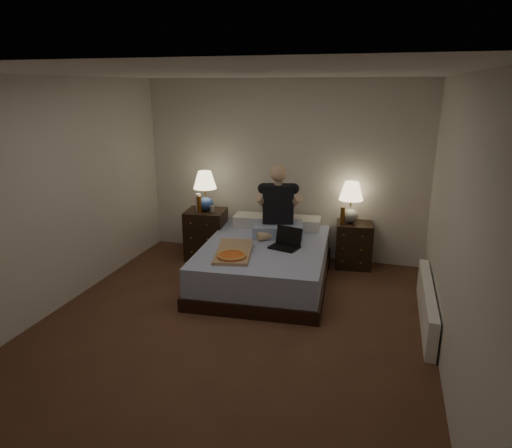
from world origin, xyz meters
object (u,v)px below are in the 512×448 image
(water_bottle, at_px, (199,203))
(beer_bottle_right, at_px, (343,216))
(nightstand_right, at_px, (354,245))
(lamp_left, at_px, (205,191))
(nightstand_left, at_px, (206,234))
(soda_can, at_px, (212,209))
(pizza_box, at_px, (232,256))
(beer_bottle_left, at_px, (199,204))
(person, at_px, (278,201))
(radiator, at_px, (427,304))
(bed, at_px, (265,263))
(lamp_right, at_px, (351,203))
(laptop, at_px, (284,239))

(water_bottle, relative_size, beer_bottle_right, 1.09)
(nightstand_right, distance_m, lamp_left, 2.18)
(nightstand_left, xyz_separation_m, soda_can, (0.14, -0.09, 0.40))
(water_bottle, xyz_separation_m, pizza_box, (0.88, -1.14, -0.29))
(pizza_box, bearing_deg, lamp_left, 111.93)
(lamp_left, relative_size, pizza_box, 0.74)
(water_bottle, xyz_separation_m, beer_bottle_left, (0.03, -0.05, -0.01))
(person, bearing_deg, pizza_box, -119.78)
(lamp_left, relative_size, beer_bottle_right, 2.43)
(soda_can, xyz_separation_m, beer_bottle_right, (1.77, 0.25, -0.02))
(person, xyz_separation_m, radiator, (1.84, -0.94, -0.76))
(pizza_box, bearing_deg, nightstand_right, 37.37)
(water_bottle, bearing_deg, bed, -25.84)
(water_bottle, bearing_deg, pizza_box, -52.38)
(bed, distance_m, nightstand_right, 1.34)
(lamp_right, bearing_deg, lamp_left, -172.94)
(nightstand_right, height_order, beer_bottle_right, beer_bottle_right)
(person, distance_m, pizza_box, 1.14)
(beer_bottle_left, distance_m, person, 1.16)
(soda_can, relative_size, beer_bottle_left, 0.43)
(nightstand_right, bearing_deg, soda_can, -176.72)
(nightstand_left, relative_size, pizza_box, 0.93)
(lamp_left, bearing_deg, water_bottle, -140.71)
(laptop, bearing_deg, beer_bottle_left, 173.06)
(nightstand_right, height_order, person, person)
(beer_bottle_left, bearing_deg, bed, -24.48)
(beer_bottle_right, distance_m, person, 0.90)
(bed, bearing_deg, radiator, -19.80)
(bed, bearing_deg, lamp_right, 37.31)
(lamp_right, bearing_deg, pizza_box, -129.23)
(nightstand_right, distance_m, laptop, 1.23)
(radiator, bearing_deg, lamp_right, 124.41)
(pizza_box, bearing_deg, soda_can, 109.34)
(laptop, bearing_deg, pizza_box, -116.64)
(laptop, xyz_separation_m, pizza_box, (-0.49, -0.54, -0.08))
(nightstand_right, xyz_separation_m, lamp_left, (-2.06, -0.25, 0.67))
(lamp_right, bearing_deg, laptop, -127.28)
(soda_can, bearing_deg, beer_bottle_right, 8.06)
(soda_can, distance_m, beer_bottle_left, 0.20)
(nightstand_right, relative_size, beer_bottle_right, 2.69)
(lamp_left, bearing_deg, beer_bottle_right, 4.64)
(beer_bottle_left, height_order, person, person)
(bed, bearing_deg, person, 76.34)
(bed, xyz_separation_m, lamp_left, (-1.03, 0.60, 0.73))
(nightstand_left, xyz_separation_m, laptop, (1.30, -0.66, 0.27))
(bed, distance_m, laptop, 0.46)
(water_bottle, bearing_deg, laptop, -23.78)
(soda_can, bearing_deg, radiator, -20.33)
(nightstand_left, xyz_separation_m, radiator, (2.94, -1.13, -0.15))
(water_bottle, height_order, beer_bottle_right, water_bottle)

